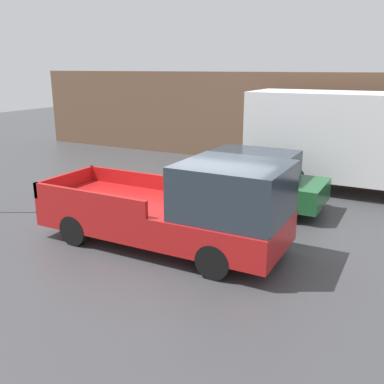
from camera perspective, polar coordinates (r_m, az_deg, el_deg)
name	(u,v)px	position (r m, az deg, el deg)	size (l,w,h in m)	color
ground_plane	(207,246)	(10.06, 2.03, -7.21)	(60.00, 60.00, 0.00)	#3D3D3F
building_wall	(308,121)	(18.26, 15.24, 9.16)	(28.00, 0.15, 3.82)	brown
pickup_truck	(183,209)	(9.54, -1.25, -2.22)	(5.78, 2.11, 2.14)	red
car	(250,179)	(12.69, 7.80, 1.71)	(4.37, 1.86, 1.69)	#1E592D
delivery_truck	(357,139)	(15.03, 21.13, 6.56)	(7.57, 2.51, 3.23)	white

